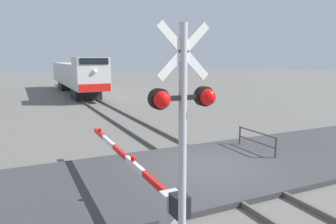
% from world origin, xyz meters
% --- Properties ---
extents(ground_plane, '(160.00, 160.00, 0.00)m').
position_xyz_m(ground_plane, '(0.00, 0.00, 0.00)').
color(ground_plane, '#605E59').
extents(rail_track_left, '(0.08, 80.00, 0.15)m').
position_xyz_m(rail_track_left, '(-0.72, 0.00, 0.07)').
color(rail_track_left, '#59544C').
rests_on(rail_track_left, ground_plane).
extents(rail_track_right, '(0.08, 80.00, 0.15)m').
position_xyz_m(rail_track_right, '(0.72, 0.00, 0.07)').
color(rail_track_right, '#59544C').
rests_on(rail_track_right, ground_plane).
extents(road_surface, '(36.00, 5.32, 0.17)m').
position_xyz_m(road_surface, '(0.00, 0.00, 0.08)').
color(road_surface, '#38383A').
rests_on(road_surface, ground_plane).
extents(locomotive, '(2.75, 18.28, 3.88)m').
position_xyz_m(locomotive, '(0.00, 26.09, 2.01)').
color(locomotive, black).
rests_on(locomotive, ground_plane).
extents(crossing_signal, '(1.18, 0.33, 4.38)m').
position_xyz_m(crossing_signal, '(-3.31, -4.24, 2.75)').
color(crossing_signal, '#ADADB2').
rests_on(crossing_signal, ground_plane).
extents(crossing_gate, '(0.36, 7.03, 1.36)m').
position_xyz_m(crossing_gate, '(-3.23, -2.62, 0.87)').
color(crossing_gate, silver).
rests_on(crossing_gate, ground_plane).
extents(guard_railing, '(0.08, 2.18, 0.95)m').
position_xyz_m(guard_railing, '(2.68, 0.80, 0.61)').
color(guard_railing, '#4C4742').
rests_on(guard_railing, ground_plane).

